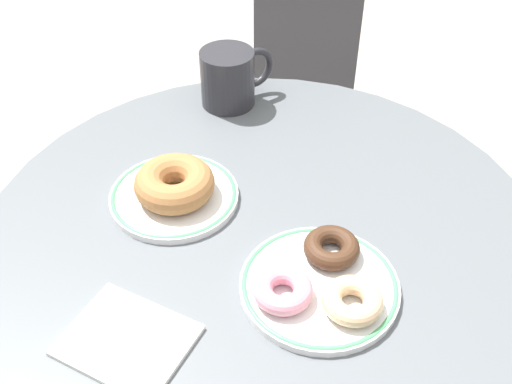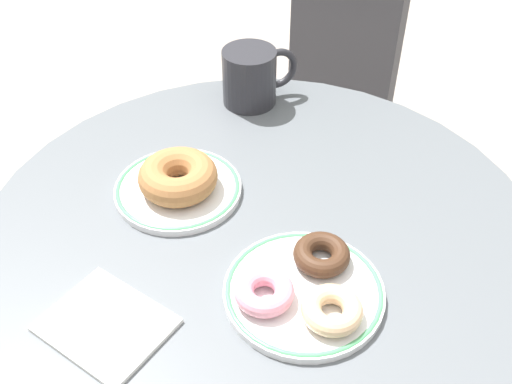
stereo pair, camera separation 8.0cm
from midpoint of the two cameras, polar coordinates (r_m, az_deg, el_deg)
cafe_table at (r=0.96m, az=-1.88°, el=-11.86°), size 0.75×0.75×0.72m
plate_left at (r=0.85m, az=-10.39°, el=-0.47°), size 0.18×0.18×0.01m
plate_right at (r=0.72m, az=2.80°, el=-8.94°), size 0.19×0.19×0.01m
donut_cinnamon at (r=0.83m, az=-10.43°, el=0.68°), size 0.14×0.14×0.04m
donut_glazed at (r=0.69m, az=5.74°, el=-10.31°), size 0.07×0.07×0.02m
donut_chocolate at (r=0.74m, az=4.06°, el=-5.38°), size 0.09×0.09×0.02m
donut_pink_frosted at (r=0.70m, az=-0.78°, el=-9.36°), size 0.10×0.10×0.02m
paper_napkin at (r=0.71m, az=-15.32°, el=-13.46°), size 0.16×0.14×0.01m
coffee_mug at (r=1.01m, az=-4.80°, el=10.59°), size 0.09×0.13×0.09m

